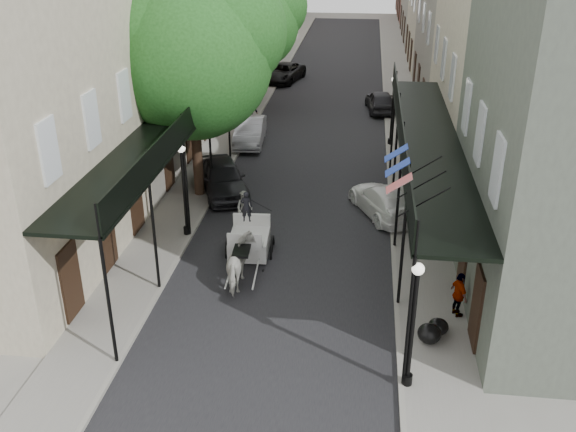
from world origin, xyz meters
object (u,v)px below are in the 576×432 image
(lamppost_right_far, at_px, (392,110))
(car_right_near, at_px, (384,201))
(carriage, at_px, (250,223))
(horse, at_px, (241,264))
(pedestrian_sidewalk_right, at_px, (459,295))
(pedestrian_sidewalk_left, at_px, (249,110))
(car_left_far, at_px, (284,73))
(car_left_mid, at_px, (250,131))
(tree_far, at_px, (256,17))
(tree_near, at_px, (201,50))
(car_right_far, at_px, (380,101))
(pedestrian_walking, at_px, (245,209))
(lamppost_right_near, at_px, (413,324))
(lamppost_left, at_px, (184,189))
(car_left_near, at_px, (223,177))

(lamppost_right_far, height_order, car_right_near, lamppost_right_far)
(carriage, bearing_deg, horse, -90.00)
(horse, height_order, pedestrian_sidewalk_right, horse)
(pedestrian_sidewalk_left, relative_size, car_left_far, 0.37)
(car_left_mid, bearing_deg, tree_far, 91.53)
(car_right_near, bearing_deg, tree_near, -32.16)
(tree_far, relative_size, car_right_far, 2.13)
(lamppost_right_far, bearing_deg, tree_far, 143.49)
(lamppost_right_far, relative_size, car_right_near, 0.85)
(car_right_far, bearing_deg, carriage, 68.22)
(lamppost_right_far, xyz_separation_m, pedestrian_sidewalk_left, (-8.30, 2.61, -1.03))
(pedestrian_sidewalk_left, relative_size, car_right_far, 0.45)
(lamppost_right_far, distance_m, car_right_far, 6.92)
(pedestrian_sidewalk_right, bearing_deg, car_right_far, -16.99)
(horse, relative_size, pedestrian_walking, 1.30)
(carriage, bearing_deg, car_left_far, 91.32)
(horse, xyz_separation_m, car_right_near, (4.88, 6.35, -0.20))
(tree_far, xyz_separation_m, pedestrian_sidewalk_left, (0.05, -3.57, -4.81))
(carriage, bearing_deg, pedestrian_sidewalk_left, 96.94)
(tree_far, xyz_separation_m, lamppost_right_near, (8.35, -26.18, -3.79))
(car_left_far, bearing_deg, pedestrian_sidewalk_left, -79.69)
(lamppost_left, xyz_separation_m, horse, (2.82, -3.35, -1.21))
(car_left_mid, distance_m, car_right_near, 11.10)
(pedestrian_sidewalk_right, bearing_deg, lamppost_right_far, -16.51)
(lamppost_right_far, height_order, car_left_far, lamppost_right_far)
(tree_far, height_order, car_left_near, tree_far)
(car_right_near, bearing_deg, carriage, 13.09)
(lamppost_right_near, relative_size, pedestrian_sidewalk_right, 2.47)
(lamppost_right_far, relative_size, car_left_near, 0.81)
(tree_near, height_order, pedestrian_sidewalk_right, tree_near)
(tree_far, distance_m, car_right_far, 9.40)
(tree_near, distance_m, car_right_far, 17.53)
(horse, distance_m, pedestrian_walking, 4.60)
(car_right_near, bearing_deg, lamppost_right_near, 69.03)
(carriage, relative_size, car_left_far, 0.58)
(pedestrian_sidewalk_right, xyz_separation_m, car_left_mid, (-9.40, 15.96, -0.16))
(carriage, distance_m, car_left_mid, 12.38)
(lamppost_right_far, bearing_deg, pedestrian_sidewalk_right, -84.12)
(lamppost_right_far, height_order, pedestrian_sidewalk_left, lamppost_right_far)
(lamppost_right_far, distance_m, pedestrian_walking, 12.47)
(car_left_mid, bearing_deg, horse, -85.02)
(lamppost_right_near, bearing_deg, tree_far, 107.68)
(lamppost_right_far, bearing_deg, car_left_far, 118.55)
(lamppost_left, relative_size, carriage, 1.33)
(pedestrian_sidewalk_right, distance_m, car_right_near, 7.84)
(tree_near, height_order, horse, tree_near)
(pedestrian_walking, distance_m, car_left_far, 25.00)
(tree_near, relative_size, pedestrian_sidewalk_left, 5.33)
(horse, xyz_separation_m, pedestrian_sidewalk_right, (7.08, -1.17, 0.03))
(carriage, bearing_deg, lamppost_left, 161.19)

